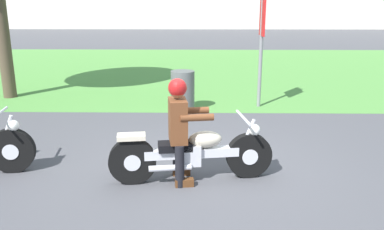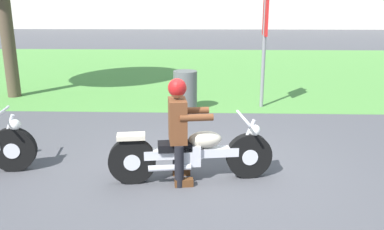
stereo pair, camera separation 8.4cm
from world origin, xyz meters
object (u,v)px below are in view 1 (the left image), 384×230
Objects in this scene: trash_can at (183,91)px; motorcycle_lead at (192,153)px; rider_lead at (179,123)px; sign_banner at (262,30)px.

motorcycle_lead is at bearing -85.66° from trash_can.
rider_lead is at bearing -88.32° from trash_can.
trash_can is 2.18m from sign_banner.
motorcycle_lead is at bearing -110.05° from sign_banner.
motorcycle_lead is 4.44m from sign_banner.
rider_lead is at bearing 179.14° from motorcycle_lead.
trash_can is (-0.27, 3.61, 0.06)m from motorcycle_lead.
trash_can is at bearing 83.06° from rider_lead.
motorcycle_lead is 1.56× the size of rider_lead.
motorcycle_lead is 0.46m from rider_lead.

